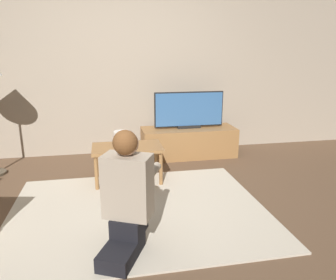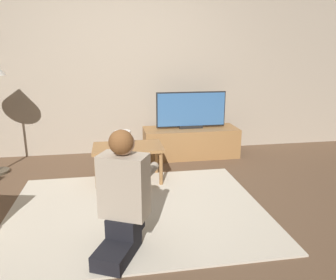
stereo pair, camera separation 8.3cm
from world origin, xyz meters
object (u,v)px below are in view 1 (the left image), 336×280
at_px(coffee_table, 127,151).
at_px(table_lamp, 122,137).
at_px(person_kneeling, 127,193).
at_px(tv, 189,110).

xyz_separation_m(coffee_table, table_lamp, (-0.05, 0.01, 0.15)).
relative_size(coffee_table, person_kneeling, 0.85).
height_order(coffee_table, person_kneeling, person_kneeling).
bearing_deg(coffee_table, table_lamp, 171.87).
bearing_deg(coffee_table, tv, 41.21).
bearing_deg(coffee_table, person_kneeling, -94.16).
xyz_separation_m(tv, coffee_table, (-0.91, -0.79, -0.29)).
bearing_deg(person_kneeling, tv, -89.96).
distance_m(tv, person_kneeling, 2.34).
height_order(tv, table_lamp, tv).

